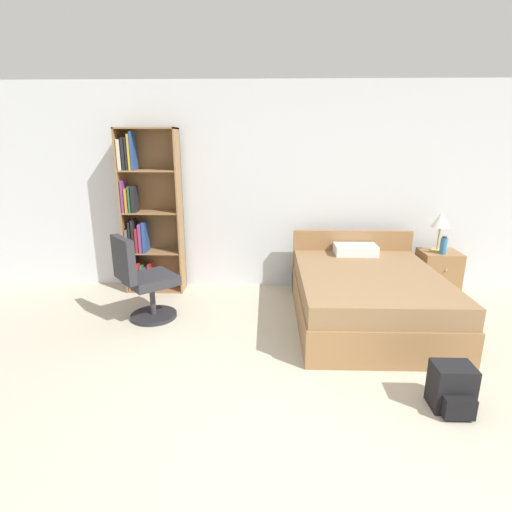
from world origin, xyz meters
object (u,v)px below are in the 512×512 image
office_chair (143,281)px  backpack_black (452,389)px  bookshelf (145,218)px  table_lamp (441,222)px  water_bottle (444,246)px  nightstand (437,274)px  bed (366,295)px

office_chair → backpack_black: (2.67, -1.44, -0.28)m
bookshelf → backpack_black: size_ratio=5.93×
table_lamp → water_bottle: size_ratio=2.25×
water_bottle → nightstand: bearing=80.5°
nightstand → water_bottle: (-0.02, -0.10, 0.39)m
table_lamp → water_bottle: bearing=-86.4°
bed → backpack_black: bearing=-79.4°
bookshelf → water_bottle: (3.66, -0.22, -0.28)m
bed → office_chair: office_chair is taller
bookshelf → nightstand: bookshelf is taller
office_chair → nightstand: size_ratio=1.65×
bed → table_lamp: (1.04, 0.80, 0.65)m
backpack_black → nightstand: bearing=70.7°
bookshelf → table_lamp: size_ratio=4.23×
bookshelf → bed: (2.61, -0.87, -0.67)m
bookshelf → water_bottle: bookshelf is taller
table_lamp → backpack_black: table_lamp is taller
office_chair → water_bottle: bearing=11.5°
water_bottle → bookshelf: bearing=176.6°
bed → office_chair: size_ratio=2.00×
office_chair → table_lamp: (3.43, 0.84, 0.50)m
office_chair → table_lamp: size_ratio=1.97×
water_bottle → backpack_black: water_bottle is taller
office_chair → table_lamp: table_lamp is taller
table_lamp → backpack_black: (-0.76, -2.29, -0.78)m
office_chair → nightstand: office_chair is taller
bookshelf → backpack_black: bookshelf is taller
bed → office_chair: bearing=-178.9°
bookshelf → backpack_black: bearing=-39.4°
bed → backpack_black: 1.52m
nightstand → table_lamp: size_ratio=1.20×
bed → table_lamp: bearing=37.5°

